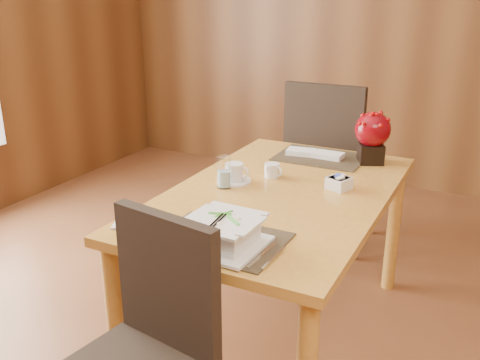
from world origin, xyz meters
The scene contains 14 objects.
back_wall centered at (0.00, 3.00, 1.40)m, with size 5.00×0.02×2.80m, color brown.
dining_table centered at (0.00, 0.60, 0.65)m, with size 0.90×1.50×0.75m.
placemat_near centered at (0.00, 0.05, 0.75)m, with size 0.45×0.33×0.01m, color black.
placemat_far centered at (0.00, 1.15, 0.75)m, with size 0.45×0.33×0.01m, color black.
soup_setting centered at (0.04, 0.01, 0.80)m, with size 0.28×0.28×0.11m.
coffee_cup centered at (-0.23, 0.61, 0.79)m, with size 0.16×0.16×0.09m.
water_glass centered at (-0.24, 0.53, 0.82)m, with size 0.06×0.06×0.15m, color silver.
creamer_jug centered at (-0.11, 0.76, 0.78)m, with size 0.09×0.09×0.07m, color silver, non-canonical shape.
sugar_caddy centered at (0.22, 0.74, 0.78)m, with size 0.09×0.09×0.05m, color silver.
berry_decor centered at (0.25, 1.19, 0.90)m, with size 0.18×0.18×0.26m.
napkins_far centered at (-0.02, 1.15, 0.77)m, with size 0.30×0.11×0.03m, color white, non-canonical shape.
bread_plate centered at (-0.37, 0.03, 0.75)m, with size 0.14×0.14×0.01m, color silver.
near_chair centered at (-0.08, -0.30, 0.52)m, with size 0.50×0.50×0.93m.
far_chair centered at (-0.10, 1.63, 0.61)m, with size 0.50×0.51×1.08m.
Camera 1 is at (0.83, -1.45, 1.59)m, focal length 40.00 mm.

